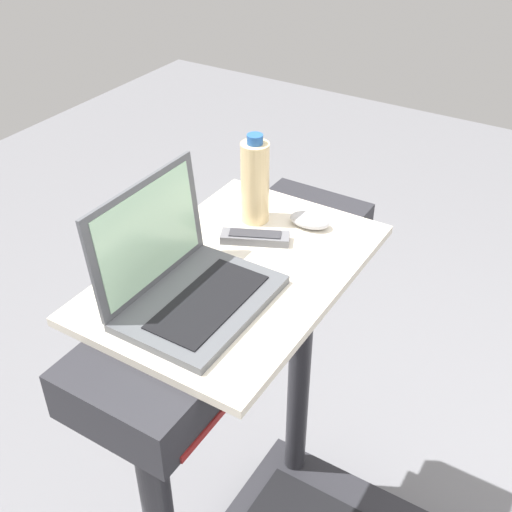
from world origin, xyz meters
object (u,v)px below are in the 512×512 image
at_px(laptop, 184,280).
at_px(water_bottle, 255,182).
at_px(computer_mouse, 310,220).
at_px(tv_remote, 255,237).

height_order(laptop, water_bottle, laptop).
xyz_separation_m(computer_mouse, water_bottle, (-0.04, 0.13, 0.09)).
xyz_separation_m(computer_mouse, tv_remote, (-0.13, 0.08, -0.01)).
height_order(computer_mouse, water_bottle, water_bottle).
relative_size(computer_mouse, tv_remote, 0.61).
distance_m(computer_mouse, water_bottle, 0.16).
bearing_deg(laptop, computer_mouse, -14.03).
bearing_deg(computer_mouse, laptop, 161.04).
bearing_deg(computer_mouse, tv_remote, 141.83).
distance_m(laptop, computer_mouse, 0.39).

